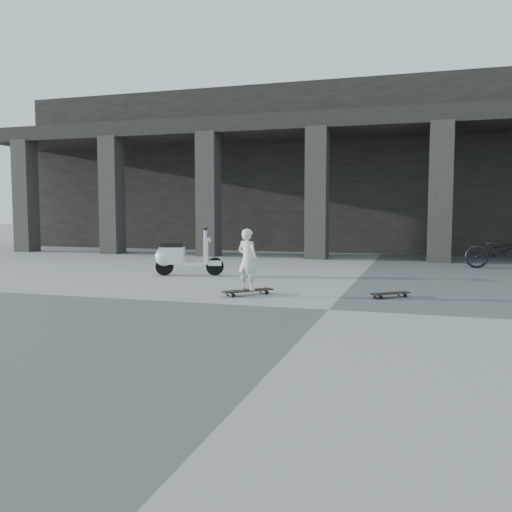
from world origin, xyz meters
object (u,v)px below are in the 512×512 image
(longboard, at_px, (248,291))
(child, at_px, (248,259))
(bicycle, at_px, (500,251))
(skateboard_spare, at_px, (390,294))
(scooter, at_px, (178,257))

(longboard, distance_m, child, 0.56)
(child, xyz_separation_m, bicycle, (4.82, 6.09, -0.18))
(child, bearing_deg, longboard, -161.49)
(skateboard_spare, height_order, bicycle, bicycle)
(child, height_order, scooter, child)
(bicycle, bearing_deg, longboard, 135.14)
(bicycle, bearing_deg, child, 135.14)
(longboard, relative_size, scooter, 0.55)
(skateboard_spare, relative_size, scooter, 0.43)
(skateboard_spare, height_order, scooter, scooter)
(longboard, relative_size, skateboard_spare, 1.27)
(skateboard_spare, relative_size, child, 0.62)
(scooter, distance_m, bicycle, 8.17)
(child, relative_size, scooter, 0.71)
(skateboard_spare, xyz_separation_m, bicycle, (2.42, 5.62, 0.39))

